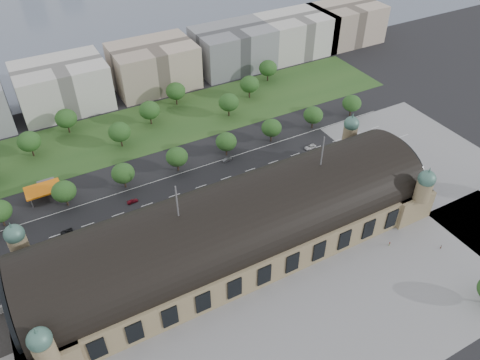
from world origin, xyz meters
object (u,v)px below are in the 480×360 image
traffic_car_3 (133,201)px  parked_car_5 (150,226)px  traffic_car_4 (177,209)px  traffic_car_2 (67,232)px  bus_east (278,175)px  parked_car_6 (98,246)px  bus_mid (188,202)px  parked_car_2 (20,273)px  parked_car_1 (1,280)px  traffic_car_6 (310,147)px  pedestrian_1 (441,247)px  bus_west (193,197)px  parked_car_4 (105,250)px  pedestrian_0 (390,244)px  traffic_car_5 (227,160)px  parked_car_3 (117,246)px  petrol_station (45,187)px

traffic_car_3 → parked_car_5: 17.25m
traffic_car_4 → traffic_car_2: bearing=-100.5°
traffic_car_3 → bus_east: (60.07, -15.21, 1.03)m
parked_car_6 → bus_mid: size_ratio=0.39×
traffic_car_2 → parked_car_2: 22.32m
traffic_car_3 → parked_car_1: traffic_car_3 is taller
traffic_car_6 → parked_car_5: traffic_car_6 is taller
traffic_car_2 → parked_car_2: size_ratio=0.86×
traffic_car_6 → traffic_car_2: bearing=-95.8°
traffic_car_6 → pedestrian_1: bearing=-2.9°
parked_car_1 → traffic_car_6: bearing=59.5°
bus_mid → bus_east: size_ratio=1.02×
bus_west → bus_mid: (-3.22, -2.12, 0.15)m
parked_car_4 → parked_car_6: size_ratio=0.94×
bus_west → bus_east: bus_east is taller
bus_west → traffic_car_6: bearing=-88.6°
bus_west → pedestrian_0: bearing=-142.5°
parked_car_2 → parked_car_6: (26.76, -0.43, -0.07)m
parked_car_4 → pedestrian_0: size_ratio=2.71×
bus_mid → pedestrian_1: (71.17, -65.93, -0.91)m
traffic_car_5 → parked_car_1: traffic_car_5 is taller
bus_west → traffic_car_2: bearing=78.9°
bus_west → bus_mid: 3.86m
parked_car_5 → pedestrian_0: bearing=23.8°
parked_car_1 → bus_west: bearing=59.1°
parked_car_2 → pedestrian_0: pedestrian_0 is taller
traffic_car_3 → parked_car_3: 24.87m
traffic_car_6 → parked_car_6: bearing=-88.7°
traffic_car_5 → pedestrian_1: 95.31m
parked_car_3 → bus_east: bus_east is taller
traffic_car_3 → traffic_car_4: size_ratio=1.17×
parked_car_2 → parked_car_6: size_ratio=1.10×
pedestrian_0 → parked_car_4: bearing=152.3°
parked_car_3 → bus_east: size_ratio=0.38×
traffic_car_2 → parked_car_6: bearing=30.1°
pedestrian_1 → bus_east: bearing=64.9°
traffic_car_2 → pedestrian_0: pedestrian_0 is taller
parked_car_1 → parked_car_3: (39.16, -4.00, 0.15)m
parked_car_2 → parked_car_5: bearing=67.7°
traffic_car_4 → parked_car_3: parked_car_3 is taller
petrol_station → parked_car_3: petrol_station is taller
parked_car_4 → parked_car_6: parked_car_4 is taller
traffic_car_2 → traffic_car_6: 112.89m
traffic_car_3 → parked_car_3: bearing=146.5°
petrol_station → pedestrian_1: 156.68m
traffic_car_4 → parked_car_4: bearing=-75.4°
petrol_station → traffic_car_3: petrol_station is taller
traffic_car_5 → bus_east: size_ratio=0.35×
parked_car_6 → bus_east: (79.18, 2.43, 0.99)m
parked_car_2 → parked_car_6: bearing=66.8°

